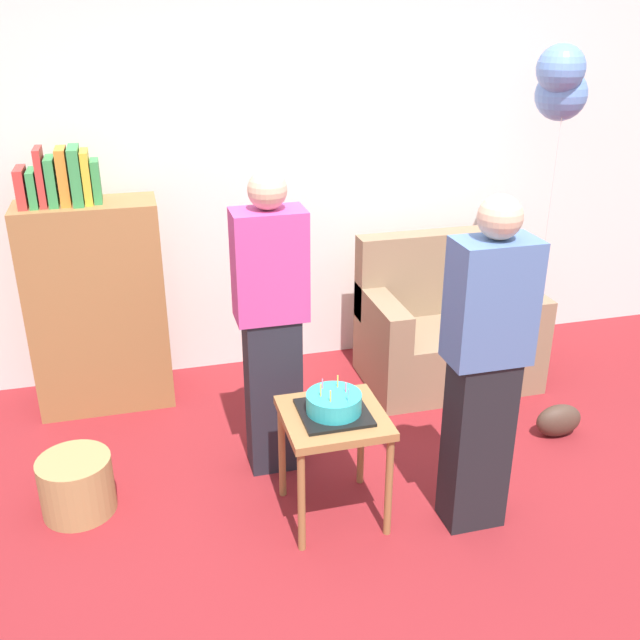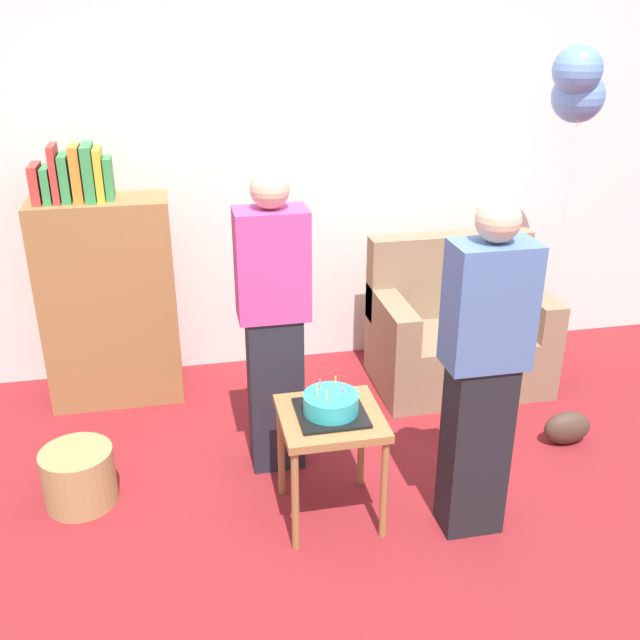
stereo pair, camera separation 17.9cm
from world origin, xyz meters
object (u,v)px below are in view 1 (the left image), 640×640
person_holding_cake (484,369)px  wicker_basket (77,485)px  birthday_cake (334,405)px  handbag (559,420)px  couch (445,330)px  person_blowing_candles (271,326)px  side_table (334,430)px  bookshelf (96,301)px  balloon_bunch (561,84)px

person_holding_cake → wicker_basket: bearing=11.5°
birthday_cake → person_holding_cake: size_ratio=0.20×
birthday_cake → handbag: 1.60m
birthday_cake → wicker_basket: size_ratio=0.89×
couch → person_blowing_candles: person_blowing_candles is taller
birthday_cake → person_blowing_candles: 0.57m
side_table → birthday_cake: bearing=-95.2°
bookshelf → person_blowing_candles: person_blowing_candles is taller
couch → balloon_bunch: size_ratio=0.52×
handbag → balloon_bunch: (0.24, 0.80, 1.80)m
birthday_cake → person_blowing_candles: (-0.19, 0.50, 0.21)m
birthday_cake → wicker_basket: bearing=163.9°
couch → handbag: 0.96m
person_holding_cake → handbag: size_ratio=5.82×
side_table → person_blowing_candles: 0.63m
couch → person_holding_cake: (-0.48, -1.42, 0.49)m
couch → side_table: couch is taller
bookshelf → person_blowing_candles: (0.89, -0.93, 0.14)m
birthday_cake → side_table: bearing=84.8°
wicker_basket → birthday_cake: bearing=-16.1°
person_blowing_candles → person_holding_cake: bearing=-30.1°
bookshelf → person_holding_cake: bearing=-43.5°
wicker_basket → side_table: bearing=-16.1°
side_table → bookshelf: bearing=127.2°
bookshelf → handbag: (2.56, -1.09, -0.59)m
wicker_basket → balloon_bunch: balloon_bunch is taller
wicker_basket → handbag: size_ratio=1.29×
birthday_cake → wicker_basket: birthday_cake is taller
wicker_basket → balloon_bunch: (2.93, 0.78, 1.75)m
bookshelf → person_holding_cake: person_holding_cake is taller
couch → birthday_cake: bearing=-132.9°
birthday_cake → bookshelf: bearing=127.2°
person_blowing_candles → bookshelf: bearing=144.0°
person_blowing_candles → handbag: size_ratio=5.82×
side_table → person_blowing_candles: (-0.19, 0.50, 0.34)m
bookshelf → birthday_cake: bookshelf is taller
wicker_basket → person_blowing_candles: bearing=8.0°
couch → wicker_basket: size_ratio=3.06×
birthday_cake → balloon_bunch: balloon_bunch is taller
couch → birthday_cake: (-1.12, -1.20, 0.28)m
person_holding_cake → bookshelf: bearing=-15.2°
person_blowing_candles → balloon_bunch: balloon_bunch is taller
side_table → person_holding_cake: person_holding_cake is taller
wicker_basket → handbag: wicker_basket is taller
handbag → balloon_bunch: bearing=73.3°
couch → balloon_bunch: bearing=-6.6°
bookshelf → person_holding_cake: (1.73, -1.64, 0.14)m
couch → person_blowing_candles: bearing=-151.7°
handbag → person_blowing_candles: bearing=174.6°
couch → balloon_bunch: balloon_bunch is taller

